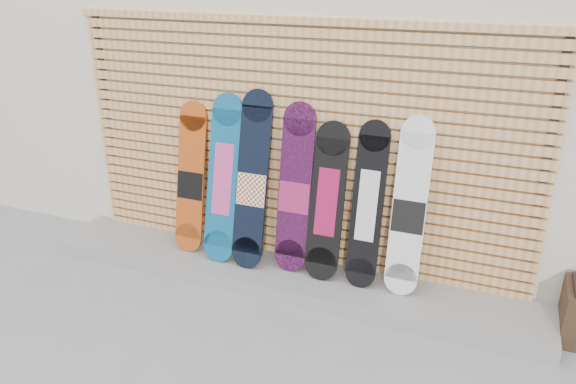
% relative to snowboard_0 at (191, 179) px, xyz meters
% --- Properties ---
extents(ground, '(80.00, 80.00, 0.00)m').
position_rel_snowboard_0_xyz_m(ground, '(1.13, -0.79, -0.81)').
color(ground, gray).
rests_on(ground, ground).
extents(building, '(12.00, 5.00, 3.60)m').
position_rel_snowboard_0_xyz_m(building, '(1.63, 2.71, 0.99)').
color(building, beige).
rests_on(building, ground).
extents(concrete_step, '(4.60, 0.70, 0.12)m').
position_rel_snowboard_0_xyz_m(concrete_step, '(0.98, -0.11, -0.75)').
color(concrete_step, gray).
rests_on(concrete_step, ground).
extents(slat_wall, '(4.26, 0.08, 2.29)m').
position_rel_snowboard_0_xyz_m(slat_wall, '(0.98, 0.19, 0.39)').
color(slat_wall, tan).
rests_on(slat_wall, ground).
extents(snowboard_0, '(0.28, 0.31, 1.41)m').
position_rel_snowboard_0_xyz_m(snowboard_0, '(0.00, 0.00, 0.00)').
color(snowboard_0, '#B24613').
rests_on(snowboard_0, concrete_step).
extents(snowboard_1, '(0.30, 0.39, 1.52)m').
position_rel_snowboard_0_xyz_m(snowboard_1, '(0.36, -0.03, 0.06)').
color(snowboard_1, '#0D5481').
rests_on(snowboard_1, concrete_step).
extents(snowboard_2, '(0.29, 0.39, 1.58)m').
position_rel_snowboard_0_xyz_m(snowboard_2, '(0.65, -0.04, 0.08)').
color(snowboard_2, black).
rests_on(snowboard_2, concrete_step).
extents(snowboard_3, '(0.30, 0.30, 1.50)m').
position_rel_snowboard_0_xyz_m(snowboard_3, '(1.04, 0.01, 0.04)').
color(snowboard_3, black).
rests_on(snowboard_3, concrete_step).
extents(snowboard_4, '(0.30, 0.34, 1.36)m').
position_rel_snowboard_0_xyz_m(snowboard_4, '(1.35, -0.01, -0.01)').
color(snowboard_4, black).
rests_on(snowboard_4, concrete_step).
extents(snowboard_5, '(0.26, 0.33, 1.41)m').
position_rel_snowboard_0_xyz_m(snowboard_5, '(1.70, -0.00, 0.01)').
color(snowboard_5, black).
rests_on(snowboard_5, concrete_step).
extents(snowboard_6, '(0.28, 0.31, 1.48)m').
position_rel_snowboard_0_xyz_m(snowboard_6, '(2.04, 0.00, 0.03)').
color(snowboard_6, white).
rests_on(snowboard_6, concrete_step).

